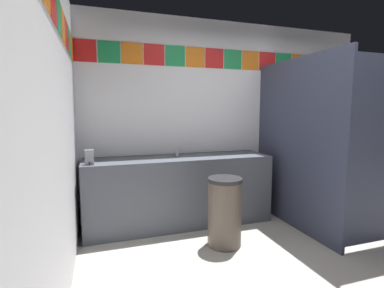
{
  "coord_description": "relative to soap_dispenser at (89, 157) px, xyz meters",
  "views": [
    {
      "loc": [
        -1.8,
        -1.98,
        1.44
      ],
      "look_at": [
        -0.79,
        1.11,
        1.05
      ],
      "focal_mm": 26.86,
      "sensor_mm": 36.0,
      "label": 1
    }
  ],
  "objects": [
    {
      "name": "wall_side",
      "position": [
        -0.19,
        -1.24,
        0.39
      ],
      "size": [
        0.09,
        3.42,
        2.63
      ],
      "color": "silver",
      "rests_on": "ground_plane"
    },
    {
      "name": "stall_divider",
      "position": [
        2.52,
        -0.59,
        0.09
      ],
      "size": [
        0.92,
        1.59,
        2.05
      ],
      "color": "#33384C",
      "rests_on": "ground_plane"
    },
    {
      "name": "toilet",
      "position": [
        2.89,
        0.11,
        -0.63
      ],
      "size": [
        0.39,
        0.49,
        0.74
      ],
      "color": "white",
      "rests_on": "ground_plane"
    },
    {
      "name": "faucet_center",
      "position": [
        1.05,
        0.27,
        -0.03
      ],
      "size": [
        0.04,
        0.1,
        0.14
      ],
      "color": "silver",
      "rests_on": "vanity_counter"
    },
    {
      "name": "vanity_counter",
      "position": [
        1.05,
        0.18,
        -0.5
      ],
      "size": [
        2.29,
        0.59,
        0.86
      ],
      "color": "#4C515B",
      "rests_on": "ground_plane"
    },
    {
      "name": "wall_back",
      "position": [
        1.9,
        0.51,
        0.39
      ],
      "size": [
        4.1,
        0.09,
        2.63
      ],
      "color": "silver",
      "rests_on": "ground_plane"
    },
    {
      "name": "trash_bin",
      "position": [
        1.34,
        -0.54,
        -0.57
      ],
      "size": [
        0.36,
        0.36,
        0.73
      ],
      "color": "brown",
      "rests_on": "ground_plane"
    },
    {
      "name": "ground_plane",
      "position": [
        1.9,
        -1.24,
        -0.93
      ],
      "size": [
        9.03,
        9.03,
        0.0
      ],
      "primitive_type": "plane",
      "color": "#B2ADA3"
    },
    {
      "name": "soap_dispenser",
      "position": [
        0.0,
        0.0,
        0.0
      ],
      "size": [
        0.09,
        0.09,
        0.16
      ],
      "color": "gray",
      "rests_on": "vanity_counter"
    }
  ]
}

